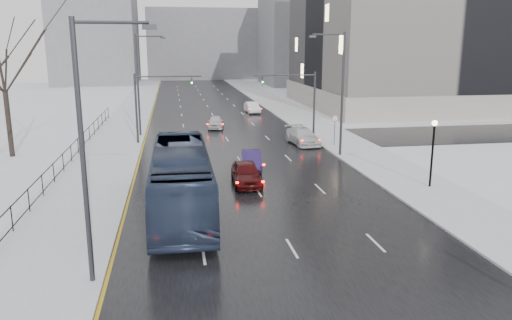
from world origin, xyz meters
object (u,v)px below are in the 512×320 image
mast_signal_left (148,100)px  sedan_center_far (216,122)px  streetlight_r_mid (340,88)px  sedan_center_near (246,173)px  sedan_right_near (251,160)px  sedan_right_distant (252,107)px  mast_signal_right (304,97)px  tree_park_e (13,158)px  no_uturn_sign (335,121)px  sedan_right_far (303,136)px  streetlight_l_far (140,80)px  lamppost_r_mid (433,144)px  bus (181,180)px  streetlight_l_near (88,141)px

mast_signal_left → sedan_center_far: (6.83, 7.72, -3.37)m
streetlight_r_mid → sedan_center_near: bearing=-140.2°
sedan_right_near → sedan_right_distant: sedan_right_distant is taller
mast_signal_right → mast_signal_left: size_ratio=1.00×
sedan_center_near → sedan_center_far: (0.00, 22.93, -0.07)m
tree_park_e → sedan_center_near: tree_park_e is taller
no_uturn_sign → sedan_right_distant: (-3.77, 23.64, -1.54)m
sedan_right_far → streetlight_l_far: bearing=149.8°
lamppost_r_mid → bus: (-15.80, -2.10, -1.08)m
sedan_center_far → streetlight_l_near: bearing=-94.7°
sedan_center_far → lamppost_r_mid: bearing=-58.5°
sedan_right_near → sedan_right_distant: bearing=87.6°
streetlight_l_far → mast_signal_right: streetlight_l_far is taller
sedan_right_distant → sedan_center_far: bearing=-119.2°
streetlight_r_mid → no_uturn_sign: streetlight_r_mid is taller
mast_signal_left → no_uturn_sign: mast_signal_left is taller
streetlight_l_far → sedan_center_far: 9.82m
no_uturn_sign → bus: 21.34m
streetlight_l_far → sedan_center_near: bearing=-68.2°
lamppost_r_mid → tree_park_e: bearing=154.4°
tree_park_e → lamppost_r_mid: bearing=-25.6°
sedan_center_near → mast_signal_right: bearing=64.7°
tree_park_e → streetlight_l_near: size_ratio=1.35×
sedan_center_near → sedan_right_far: sedan_center_near is taller
lamppost_r_mid → sedan_center_far: (-11.50, 25.72, -2.21)m
lamppost_r_mid → mast_signal_left: mast_signal_left is taller
lamppost_r_mid → bus: 15.97m
tree_park_e → sedan_right_near: 20.00m
streetlight_r_mid → bus: size_ratio=0.76×
no_uturn_sign → sedan_center_near: 14.90m
sedan_right_near → streetlight_l_near: bearing=-110.4°
sedan_right_far → mast_signal_left: bearing=163.3°
mast_signal_right → sedan_right_far: bearing=-105.4°
tree_park_e → mast_signal_left: 12.29m
streetlight_l_far → lamppost_r_mid: streetlight_l_far is taller
tree_park_e → sedan_right_distant: size_ratio=3.10×
bus → sedan_right_distant: bearing=76.0°
streetlight_l_far → sedan_center_far: streetlight_l_far is taller
bus → sedan_right_far: bus is taller
streetlight_l_far → lamppost_r_mid: (19.17, -22.00, -2.67)m
lamppost_r_mid → mast_signal_left: size_ratio=0.66×
streetlight_r_mid → sedan_center_near: size_ratio=2.22×
no_uturn_sign → sedan_right_far: no_uturn_sign is taller
tree_park_e → sedan_right_distant: 33.43m
tree_park_e → sedan_center_near: size_ratio=3.00×
streetlight_l_far → bus: (3.37, -24.10, -3.75)m
mast_signal_left → sedan_center_near: (6.83, -15.21, -3.30)m
streetlight_r_mid → sedan_right_far: streetlight_r_mid is taller
streetlight_l_near → no_uturn_sign: 29.81m
mast_signal_left → sedan_right_near: size_ratio=1.59×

